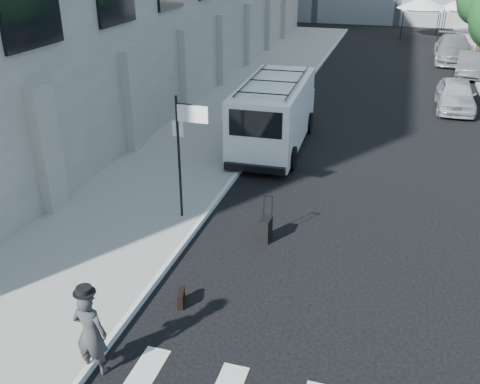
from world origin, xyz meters
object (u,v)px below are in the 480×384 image
Objects in this scene: suitcase at (265,229)px; parked_car_a at (456,95)px; parked_car_b at (471,64)px; businessman at (90,333)px; briefcase at (181,298)px; cargo_van at (275,113)px; parked_car_c at (453,49)px.

parked_car_a is (5.57, 14.35, 0.38)m from suitcase.
suitcase is at bearing -100.91° from parked_car_b.
briefcase is at bearing -109.17° from businessman.
cargo_van reaches higher than parked_car_a.
briefcase is 0.06× the size of cargo_van.
briefcase is (0.78, 2.31, -0.71)m from businessman.
businessman is 2.54m from briefcase.
suitcase is 0.30× the size of parked_car_b.
suitcase is at bearing -102.19° from parked_car_c.
businessman is at bearing -123.70° from briefcase.
briefcase is 0.35× the size of suitcase.
parked_car_b is at bearing 80.46° from parked_car_a.
parked_car_b is at bearing 57.36° from briefcase.
parked_car_b is 0.75× the size of parked_car_c.
parked_car_b is (7.92, 25.06, 0.52)m from briefcase.
cargo_van is 20.25m from parked_car_c.
cargo_van is at bearing -113.09° from parked_car_b.
briefcase is 0.10× the size of parked_car_b.
businessman is 28.73m from parked_car_b.
businessman is 4.00× the size of briefcase.
parked_car_c is (7.97, 31.51, -0.07)m from businessman.
parked_car_b is at bearing 75.33° from suitcase.
suitcase is (1.86, 5.55, -0.55)m from businessman.
parked_car_b reaches higher than briefcase.
suitcase is 26.67m from parked_car_c.
briefcase is 0.11× the size of parked_car_a.
parked_car_c is (6.10, 25.96, 0.48)m from suitcase.
briefcase is 10.49m from cargo_van.
cargo_van is 1.63× the size of parked_car_b.
parked_car_a is at bearing 43.64° from cargo_van.
suitcase is at bearing -80.34° from cargo_van.
parked_car_c is at bearing 61.07° from briefcase.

